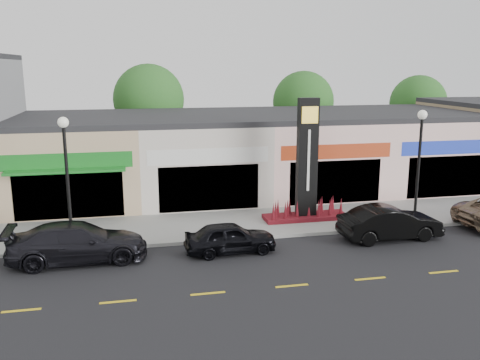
{
  "coord_description": "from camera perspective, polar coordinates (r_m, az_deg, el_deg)",
  "views": [
    {
      "loc": [
        -5.26,
        -18.97,
        7.58
      ],
      "look_at": [
        -0.39,
        4.0,
        2.34
      ],
      "focal_mm": 38.0,
      "sensor_mm": 36.0,
      "label": 1
    }
  ],
  "objects": [
    {
      "name": "car_black_sedan",
      "position": [
        21.22,
        -1.1,
        -6.49
      ],
      "size": [
        1.7,
        3.86,
        1.29
      ],
      "primitive_type": "imported",
      "rotation": [
        0.0,
        0.0,
        1.62
      ],
      "color": "black",
      "rests_on": "ground"
    },
    {
      "name": "lamp_east_near",
      "position": [
        25.57,
        19.49,
        2.63
      ],
      "size": [
        0.44,
        0.44,
        5.47
      ],
      "color": "black",
      "rests_on": "sidewalk"
    },
    {
      "name": "pylon_sign",
      "position": [
        25.17,
        7.49,
        0.31
      ],
      "size": [
        4.2,
        1.3,
        6.0
      ],
      "color": "#520E12",
      "rests_on": "sidewalk"
    },
    {
      "name": "tree_rear_mid",
      "position": [
        40.79,
        7.12,
        8.7
      ],
      "size": [
        4.8,
        4.8,
        7.29
      ],
      "color": "#382619",
      "rests_on": "ground"
    },
    {
      "name": "tree_rear_west",
      "position": [
        38.57,
        -10.19,
        8.88
      ],
      "size": [
        5.2,
        5.2,
        7.83
      ],
      "color": "#382619",
      "rests_on": "ground"
    },
    {
      "name": "lamp_west_near",
      "position": [
        22.03,
        -18.88,
        1.17
      ],
      "size": [
        0.44,
        0.44,
        5.47
      ],
      "color": "black",
      "rests_on": "sidewalk"
    },
    {
      "name": "shop_pink_e",
      "position": [
        35.63,
        18.13,
        3.6
      ],
      "size": [
        7.0,
        10.01,
        4.8
      ],
      "color": "beige",
      "rests_on": "ground"
    },
    {
      "name": "shop_cream",
      "position": [
        31.11,
        -4.86,
        2.95
      ],
      "size": [
        7.0,
        10.01,
        4.8
      ],
      "color": "beige",
      "rests_on": "ground"
    },
    {
      "name": "car_black_conv",
      "position": [
        23.78,
        16.49,
        -4.63
      ],
      "size": [
        1.73,
        4.62,
        1.51
      ],
      "primitive_type": "imported",
      "rotation": [
        0.0,
        0.0,
        1.6
      ],
      "color": "black",
      "rests_on": "ground"
    },
    {
      "name": "tree_rear_east",
      "position": [
        45.06,
        19.35,
        8.13
      ],
      "size": [
        4.6,
        4.6,
        6.94
      ],
      "color": "#382619",
      "rests_on": "ground"
    },
    {
      "name": "ground",
      "position": [
        21.1,
        3.34,
        -8.49
      ],
      "size": [
        120.0,
        120.0,
        0.0
      ],
      "primitive_type": "plane",
      "color": "black",
      "rests_on": "ground"
    },
    {
      "name": "shop_pink_w",
      "position": [
        32.71,
        7.42,
        3.36
      ],
      "size": [
        7.0,
        10.01,
        4.8
      ],
      "color": "beige",
      "rests_on": "ground"
    },
    {
      "name": "shop_beige",
      "position": [
        31.05,
        -17.79,
        2.37
      ],
      "size": [
        7.0,
        10.85,
        4.8
      ],
      "color": "tan",
      "rests_on": "ground"
    },
    {
      "name": "car_dark_sedan",
      "position": [
        21.26,
        -17.75,
        -6.69
      ],
      "size": [
        2.33,
        5.44,
        1.56
      ],
      "primitive_type": "imported",
      "rotation": [
        0.0,
        0.0,
        1.6
      ],
      "color": "black",
      "rests_on": "ground"
    },
    {
      "name": "curb",
      "position": [
        22.98,
        1.96,
        -6.48
      ],
      "size": [
        52.0,
        0.2,
        0.15
      ],
      "primitive_type": "cube",
      "color": "gray",
      "rests_on": "ground"
    },
    {
      "name": "sidewalk",
      "position": [
        25.06,
        0.72,
        -4.84
      ],
      "size": [
        52.0,
        4.3,
        0.15
      ],
      "primitive_type": "cube",
      "color": "gray",
      "rests_on": "ground"
    }
  ]
}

